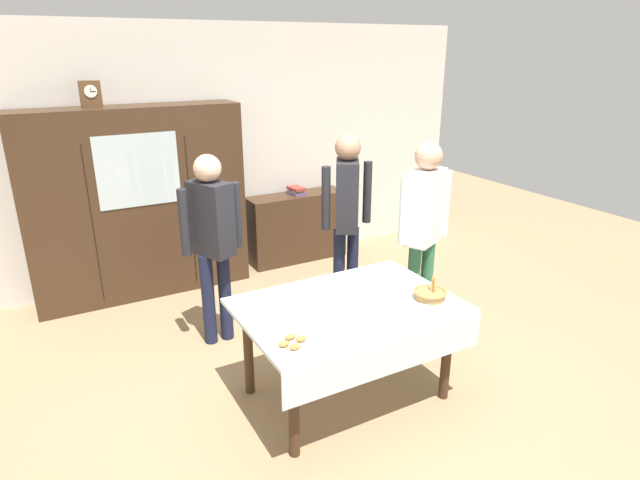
% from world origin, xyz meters
% --- Properties ---
extents(ground_plane, '(12.00, 12.00, 0.00)m').
position_xyz_m(ground_plane, '(0.00, 0.00, 0.00)').
color(ground_plane, '#997A56').
rests_on(ground_plane, ground).
extents(back_wall, '(6.40, 0.10, 2.70)m').
position_xyz_m(back_wall, '(0.00, 2.65, 1.35)').
color(back_wall, silver).
rests_on(back_wall, ground).
extents(dining_table, '(1.51, 1.04, 0.75)m').
position_xyz_m(dining_table, '(0.00, -0.23, 0.64)').
color(dining_table, '#3D2819').
rests_on(dining_table, ground).
extents(wall_cabinet, '(2.12, 0.46, 1.92)m').
position_xyz_m(wall_cabinet, '(-0.90, 2.35, 0.96)').
color(wall_cabinet, '#3D2819').
rests_on(wall_cabinet, ground).
extents(mantel_clock, '(0.18, 0.11, 0.24)m').
position_xyz_m(mantel_clock, '(-1.20, 2.35, 2.04)').
color(mantel_clock, brown).
rests_on(mantel_clock, wall_cabinet).
extents(bookshelf_low, '(1.18, 0.35, 0.81)m').
position_xyz_m(bookshelf_low, '(0.90, 2.41, 0.41)').
color(bookshelf_low, '#3D2819').
rests_on(bookshelf_low, ground).
extents(book_stack, '(0.17, 0.23, 0.09)m').
position_xyz_m(book_stack, '(0.90, 2.41, 0.86)').
color(book_stack, '#664C7A').
rests_on(book_stack, bookshelf_low).
extents(tea_cup_mid_left, '(0.13, 0.13, 0.06)m').
position_xyz_m(tea_cup_mid_left, '(0.23, -0.03, 0.78)').
color(tea_cup_mid_left, white).
rests_on(tea_cup_mid_left, dining_table).
extents(tea_cup_near_left, '(0.13, 0.13, 0.06)m').
position_xyz_m(tea_cup_near_left, '(0.23, 0.15, 0.78)').
color(tea_cup_near_left, white).
rests_on(tea_cup_near_left, dining_table).
extents(tea_cup_near_right, '(0.13, 0.13, 0.06)m').
position_xyz_m(tea_cup_near_right, '(-0.41, -0.00, 0.78)').
color(tea_cup_near_right, white).
rests_on(tea_cup_near_right, dining_table).
extents(bread_basket, '(0.24, 0.24, 0.16)m').
position_xyz_m(bread_basket, '(0.56, -0.41, 0.78)').
color(bread_basket, '#9E7542').
rests_on(bread_basket, dining_table).
extents(pastry_plate, '(0.28, 0.28, 0.05)m').
position_xyz_m(pastry_plate, '(-0.58, -0.51, 0.76)').
color(pastry_plate, white).
rests_on(pastry_plate, dining_table).
extents(spoon_front_edge, '(0.12, 0.02, 0.01)m').
position_xyz_m(spoon_front_edge, '(0.54, -0.03, 0.75)').
color(spoon_front_edge, silver).
rests_on(spoon_front_edge, dining_table).
extents(spoon_near_right, '(0.12, 0.02, 0.01)m').
position_xyz_m(spoon_near_right, '(-0.23, -0.31, 0.75)').
color(spoon_near_right, silver).
rests_on(spoon_near_right, dining_table).
extents(person_behind_table_right, '(0.52, 0.41, 1.65)m').
position_xyz_m(person_behind_table_right, '(-0.57, 1.02, 1.01)').
color(person_behind_table_right, '#191E38').
rests_on(person_behind_table_right, ground).
extents(person_behind_table_left, '(0.52, 0.34, 1.72)m').
position_xyz_m(person_behind_table_left, '(1.08, 0.31, 1.05)').
color(person_behind_table_left, '#33704C').
rests_on(person_behind_table_left, ground).
extents(person_beside_shelf, '(0.52, 0.41, 1.73)m').
position_xyz_m(person_beside_shelf, '(0.69, 0.94, 1.06)').
color(person_beside_shelf, '#191E38').
rests_on(person_beside_shelf, ground).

